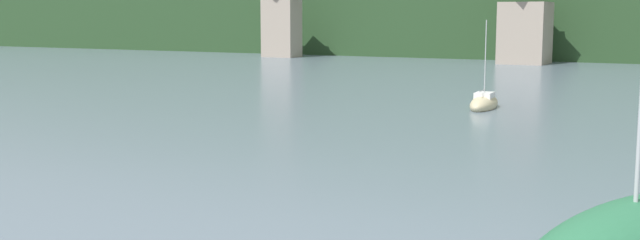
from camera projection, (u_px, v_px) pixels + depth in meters
name	position (u px, v px, depth m)	size (l,w,h in m)	color
shore_building_west	(282.00, 23.00, 99.95)	(4.78, 3.27, 9.10)	gray
shore_building_westcentral	(525.00, 23.00, 85.77)	(5.40, 5.67, 9.54)	gray
sailboat_far_4	(484.00, 104.00, 44.39)	(1.70, 4.42, 5.47)	#CCBC8E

